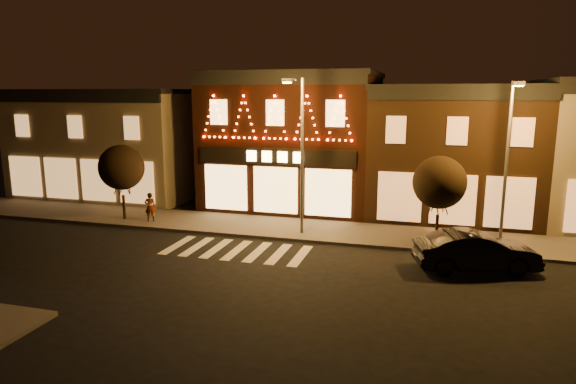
% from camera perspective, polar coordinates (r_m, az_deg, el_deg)
% --- Properties ---
extents(ground, '(120.00, 120.00, 0.00)m').
position_cam_1_polar(ground, '(19.76, -10.17, -9.93)').
color(ground, black).
rests_on(ground, ground).
extents(sidewalk_far, '(44.00, 4.00, 0.15)m').
position_cam_1_polar(sidewalk_far, '(26.23, 1.50, -4.27)').
color(sidewalk_far, '#47423D').
rests_on(sidewalk_far, ground).
extents(building_left, '(12.20, 8.28, 7.30)m').
position_cam_1_polar(building_left, '(37.33, -18.99, 5.35)').
color(building_left, '#7C7258').
rests_on(building_left, ground).
extents(building_pulp, '(10.20, 8.34, 8.30)m').
position_cam_1_polar(building_pulp, '(31.71, 0.73, 5.94)').
color(building_pulp, black).
rests_on(building_pulp, ground).
extents(building_right_a, '(9.20, 8.28, 7.50)m').
position_cam_1_polar(building_right_a, '(30.68, 18.17, 4.46)').
color(building_right_a, '#321F11').
rests_on(building_right_a, ground).
extents(streetlamp_mid, '(0.67, 1.74, 7.61)m').
position_cam_1_polar(streetlamp_mid, '(24.30, 1.37, 5.41)').
color(streetlamp_mid, '#59595E').
rests_on(streetlamp_mid, sidewalk_far).
extents(streetlamp_right, '(0.47, 1.69, 7.43)m').
position_cam_1_polar(streetlamp_right, '(24.46, 23.72, 4.26)').
color(streetlamp_right, '#59595E').
rests_on(streetlamp_right, sidewalk_far).
extents(tree_left, '(2.48, 2.48, 4.14)m').
position_cam_1_polar(tree_left, '(28.98, -18.38, 2.65)').
color(tree_left, black).
rests_on(tree_left, sidewalk_far).
extents(tree_right, '(2.45, 2.45, 4.09)m').
position_cam_1_polar(tree_right, '(24.10, 16.82, 1.04)').
color(tree_right, black).
rests_on(tree_right, sidewalk_far).
extents(dark_sedan, '(5.10, 2.96, 1.59)m').
position_cam_1_polar(dark_sedan, '(21.71, 20.54, -6.32)').
color(dark_sedan, black).
rests_on(dark_sedan, ground).
extents(pedestrian, '(0.69, 0.58, 1.60)m').
position_cam_1_polar(pedestrian, '(28.41, -15.38, -1.64)').
color(pedestrian, gray).
rests_on(pedestrian, sidewalk_far).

